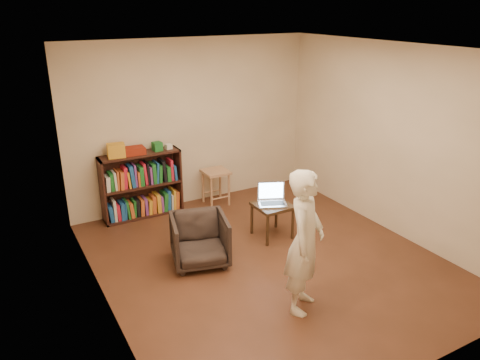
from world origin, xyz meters
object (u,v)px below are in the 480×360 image
bookshelf (142,188)px  side_table (272,210)px  stool (216,177)px  armchair (200,240)px  person (305,242)px  laptop (272,199)px

bookshelf → side_table: size_ratio=2.48×
stool → armchair: bearing=-122.6°
person → stool: bearing=41.1°
bookshelf → laptop: bookshelf is taller
bookshelf → side_table: bookshelf is taller
side_table → laptop: size_ratio=1.04×
bookshelf → armchair: size_ratio=1.74×
side_table → armchair: bearing=-172.1°
stool → side_table: (0.17, -1.40, -0.06)m
stool → side_table: stool is taller
stool → bookshelf: bearing=172.5°
bookshelf → stool: bearing=-7.5°
armchair → person: bearing=-52.6°
stool → laptop: size_ratio=1.23×
laptop → person: bearing=-87.9°
side_table → laptop: laptop is taller
bookshelf → laptop: 2.04m
laptop → person: 1.70m
armchair → side_table: 1.19m
armchair → laptop: 1.23m
armchair → bookshelf: bearing=110.6°
bookshelf → stool: size_ratio=2.11×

